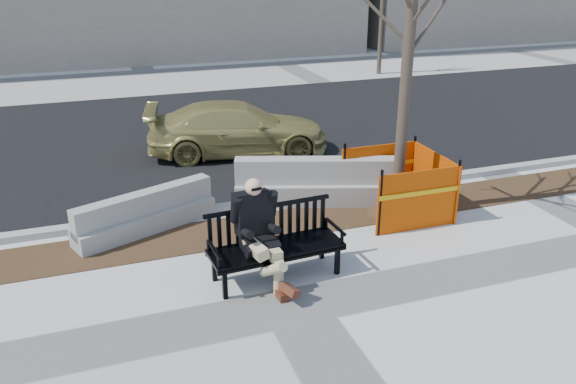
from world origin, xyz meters
name	(u,v)px	position (x,y,z in m)	size (l,w,h in m)	color
ground	(294,306)	(0.00, 0.00, 0.00)	(120.00, 120.00, 0.00)	beige
mulch_strip	(245,230)	(0.00, 2.60, 0.00)	(40.00, 1.20, 0.02)	#47301C
asphalt_street	(185,135)	(0.00, 8.80, 0.00)	(60.00, 10.40, 0.01)	black
curb	(232,207)	(0.00, 3.55, 0.06)	(60.00, 0.25, 0.12)	#9E9B93
bench	(276,277)	(0.01, 0.85, 0.00)	(2.09, 0.75, 1.11)	black
seated_man	(258,279)	(-0.27, 0.88, 0.00)	(0.70, 1.17, 1.63)	black
tree_fence	(396,212)	(2.95, 2.37, 0.00)	(2.48, 2.48, 6.19)	#F84F00
sedan	(239,153)	(1.00, 6.84, 0.00)	(1.79, 4.41, 1.28)	#9E934C
jersey_barrier_left	(147,230)	(-1.69, 3.17, 0.00)	(2.64, 0.53, 0.76)	gray
jersey_barrier_right	(317,202)	(1.71, 3.33, 0.00)	(3.28, 0.66, 0.94)	#99968F
far_tree_right	(378,74)	(9.14, 14.95, 0.00)	(2.04, 2.04, 5.51)	#4D4231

